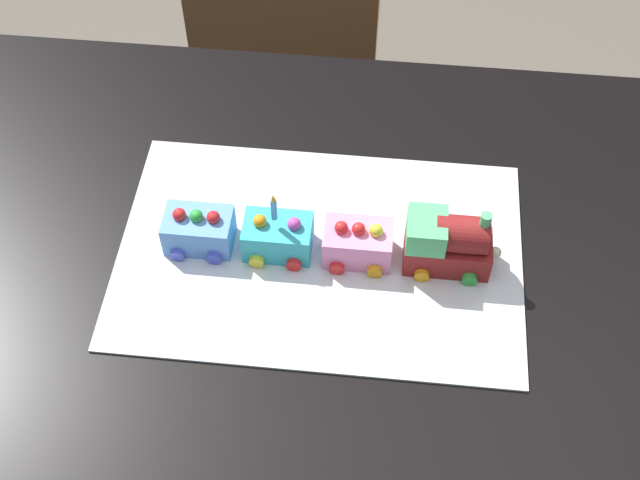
# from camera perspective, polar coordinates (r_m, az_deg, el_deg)

# --- Properties ---
(ground_plane) EXTENTS (8.00, 8.00, 0.00)m
(ground_plane) POSITION_cam_1_polar(r_m,az_deg,el_deg) (1.89, 1.04, -15.83)
(ground_plane) COLOR #6B6054
(dining_table) EXTENTS (1.40, 1.00, 0.74)m
(dining_table) POSITION_cam_1_polar(r_m,az_deg,el_deg) (1.32, 1.44, -5.83)
(dining_table) COLOR black
(dining_table) RESTS_ON ground
(chair) EXTENTS (0.40, 0.40, 0.86)m
(chair) POSITION_cam_1_polar(r_m,az_deg,el_deg) (2.00, -2.07, 12.84)
(chair) COLOR brown
(chair) RESTS_ON ground
(cake_board) EXTENTS (0.60, 0.40, 0.00)m
(cake_board) POSITION_cam_1_polar(r_m,az_deg,el_deg) (1.27, -0.00, -0.87)
(cake_board) COLOR silver
(cake_board) RESTS_ON dining_table
(cake_locomotive) EXTENTS (0.14, 0.08, 0.12)m
(cake_locomotive) POSITION_cam_1_polar(r_m,az_deg,el_deg) (1.23, 8.59, -0.18)
(cake_locomotive) COLOR maroon
(cake_locomotive) RESTS_ON cake_board
(cake_car_hopper_bubblegum) EXTENTS (0.10, 0.08, 0.07)m
(cake_car_hopper_bubblegum) POSITION_cam_1_polar(r_m,az_deg,el_deg) (1.24, 2.56, -0.19)
(cake_car_hopper_bubblegum) COLOR pink
(cake_car_hopper_bubblegum) RESTS_ON cake_board
(cake_car_flatbed_turquoise) EXTENTS (0.10, 0.08, 0.07)m
(cake_car_flatbed_turquoise) POSITION_cam_1_polar(r_m,az_deg,el_deg) (1.25, -2.85, 0.24)
(cake_car_flatbed_turquoise) COLOR #38B7C6
(cake_car_flatbed_turquoise) RESTS_ON cake_board
(cake_car_gondola_sky_blue) EXTENTS (0.10, 0.08, 0.07)m
(cake_car_gondola_sky_blue) POSITION_cam_1_polar(r_m,az_deg,el_deg) (1.26, -8.16, 0.69)
(cake_car_gondola_sky_blue) COLOR #669EEA
(cake_car_gondola_sky_blue) RESTS_ON cake_board
(birthday_candle) EXTENTS (0.01, 0.01, 0.05)m
(birthday_candle) POSITION_cam_1_polar(r_m,az_deg,el_deg) (1.19, -3.13, 2.23)
(birthday_candle) COLOR #4CA5E5
(birthday_candle) RESTS_ON cake_car_flatbed_turquoise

